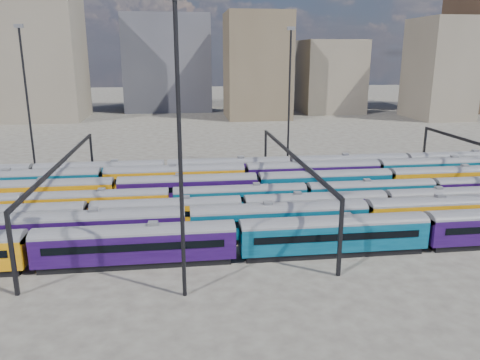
{
  "coord_description": "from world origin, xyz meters",
  "views": [
    {
      "loc": [
        -4.91,
        -60.28,
        21.13
      ],
      "look_at": [
        3.59,
        5.77,
        3.0
      ],
      "focal_mm": 35.0,
      "sensor_mm": 36.0,
      "label": 1
    }
  ],
  "objects": [
    {
      "name": "mast_1",
      "position": [
        -30.0,
        22.0,
        13.97
      ],
      "size": [
        1.4,
        0.5,
        25.6
      ],
      "color": "black",
      "rests_on": "ground"
    },
    {
      "name": "rake_0",
      "position": [
        -9.8,
        -15.0,
        2.69
      ],
      "size": [
        145.52,
        3.04,
        5.12
      ],
      "color": "black",
      "rests_on": "ground"
    },
    {
      "name": "gantry_1",
      "position": [
        -20.0,
        0.0,
        6.79
      ],
      "size": [
        0.35,
        40.35,
        8.03
      ],
      "color": "black",
      "rests_on": "ground"
    },
    {
      "name": "rake_4",
      "position": [
        6.11,
        5.0,
        2.62
      ],
      "size": [
        121.78,
        2.97,
        5.0
      ],
      "color": "black",
      "rests_on": "ground"
    },
    {
      "name": "rake_3",
      "position": [
        -6.46,
        0.0,
        2.39
      ],
      "size": [
        111.08,
        2.71,
        4.55
      ],
      "color": "black",
      "rests_on": "ground"
    },
    {
      "name": "rake_6",
      "position": [
        2.92,
        15.0,
        2.67
      ],
      "size": [
        144.73,
        3.02,
        5.09
      ],
      "color": "black",
      "rests_on": "ground"
    },
    {
      "name": "mast_3",
      "position": [
        15.0,
        24.0,
        13.97
      ],
      "size": [
        1.4,
        0.5,
        25.6
      ],
      "color": "black",
      "rests_on": "ground"
    },
    {
      "name": "skyline",
      "position": [
        104.75,
        105.73,
        20.83
      ],
      "size": [
        399.22,
        60.48,
        50.03
      ],
      "color": "#665B4C",
      "rests_on": "ground"
    },
    {
      "name": "rake_2",
      "position": [
        -6.88,
        -5.0,
        2.42
      ],
      "size": [
        131.14,
        2.74,
        4.6
      ],
      "color": "black",
      "rests_on": "ground"
    },
    {
      "name": "ground",
      "position": [
        0.0,
        0.0,
        0.0
      ],
      "size": [
        500.0,
        500.0,
        0.0
      ],
      "primitive_type": "plane",
      "color": "#433F38",
      "rests_on": "ground"
    },
    {
      "name": "mast_2",
      "position": [
        -5.0,
        -22.0,
        13.97
      ],
      "size": [
        1.4,
        0.5,
        25.6
      ],
      "color": "black",
      "rests_on": "ground"
    },
    {
      "name": "gantry_2",
      "position": [
        10.0,
        0.0,
        6.79
      ],
      "size": [
        0.35,
        40.35,
        8.03
      ],
      "color": "black",
      "rests_on": "ground"
    },
    {
      "name": "rake_1",
      "position": [
        -14.99,
        -10.0,
        2.72
      ],
      "size": [
        147.21,
        3.07,
        5.18
      ],
      "color": "black",
      "rests_on": "ground"
    },
    {
      "name": "rake_5",
      "position": [
        -16.84,
        10.0,
        2.81
      ],
      "size": [
        130.22,
        3.17,
        5.35
      ],
      "color": "black",
      "rests_on": "ground"
    }
  ]
}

